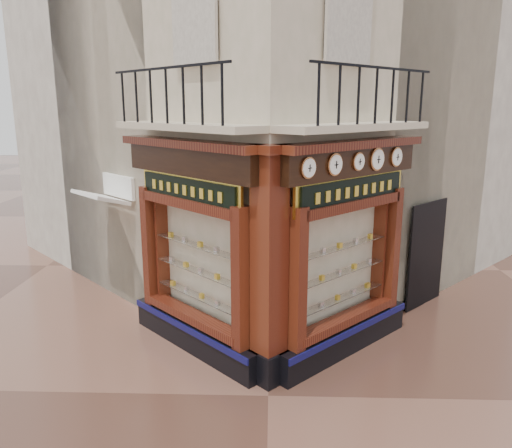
{
  "coord_description": "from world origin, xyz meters",
  "views": [
    {
      "loc": [
        0.04,
        -7.17,
        4.54
      ],
      "look_at": [
        -0.26,
        2.0,
        2.37
      ],
      "focal_mm": 35.0,
      "sensor_mm": 36.0,
      "label": 1
    }
  ],
  "objects_px": {
    "clock_e": "(396,157)",
    "clock_c": "(358,162)",
    "clock_a": "(308,168)",
    "signboard_right": "(353,191)",
    "clock_d": "(377,159)",
    "signboard_left": "(188,190)",
    "clock_b": "(335,165)",
    "corner_pilaster": "(269,271)",
    "awning": "(108,307)"
  },
  "relations": [
    {
      "from": "signboard_left",
      "to": "awning",
      "type": "bearing_deg",
      "value": 3.43
    },
    {
      "from": "corner_pilaster",
      "to": "signboard_right",
      "type": "bearing_deg",
      "value": -10.25
    },
    {
      "from": "corner_pilaster",
      "to": "clock_c",
      "type": "bearing_deg",
      "value": -14.07
    },
    {
      "from": "clock_c",
      "to": "clock_d",
      "type": "xyz_separation_m",
      "value": [
        0.4,
        0.4,
        0.0
      ]
    },
    {
      "from": "clock_c",
      "to": "clock_e",
      "type": "bearing_deg",
      "value": 0.0
    },
    {
      "from": "clock_b",
      "to": "signboard_left",
      "type": "relative_size",
      "value": 0.18
    },
    {
      "from": "clock_a",
      "to": "clock_b",
      "type": "distance_m",
      "value": 0.65
    },
    {
      "from": "corner_pilaster",
      "to": "clock_e",
      "type": "xyz_separation_m",
      "value": [
        2.35,
        1.74,
        1.67
      ]
    },
    {
      "from": "clock_e",
      "to": "signboard_right",
      "type": "xyz_separation_m",
      "value": [
        -0.89,
        -0.73,
        -0.52
      ]
    },
    {
      "from": "clock_a",
      "to": "awning",
      "type": "xyz_separation_m",
      "value": [
        -4.34,
        3.06,
        -3.62
      ]
    },
    {
      "from": "clock_d",
      "to": "clock_e",
      "type": "height_order",
      "value": "clock_d"
    },
    {
      "from": "clock_b",
      "to": "clock_e",
      "type": "distance_m",
      "value": 1.84
    },
    {
      "from": "clock_a",
      "to": "clock_c",
      "type": "distance_m",
      "value": 1.3
    },
    {
      "from": "clock_a",
      "to": "clock_d",
      "type": "distance_m",
      "value": 1.86
    },
    {
      "from": "clock_a",
      "to": "signboard_right",
      "type": "bearing_deg",
      "value": 4.7
    },
    {
      "from": "clock_b",
      "to": "clock_d",
      "type": "relative_size",
      "value": 0.89
    },
    {
      "from": "clock_a",
      "to": "awning",
      "type": "height_order",
      "value": "clock_a"
    },
    {
      "from": "signboard_right",
      "to": "signboard_left",
      "type": "bearing_deg",
      "value": 135.0
    },
    {
      "from": "corner_pilaster",
      "to": "signboard_right",
      "type": "relative_size",
      "value": 1.82
    },
    {
      "from": "corner_pilaster",
      "to": "clock_d",
      "type": "height_order",
      "value": "corner_pilaster"
    },
    {
      "from": "corner_pilaster",
      "to": "clock_e",
      "type": "relative_size",
      "value": 10.85
    },
    {
      "from": "clock_e",
      "to": "clock_a",
      "type": "bearing_deg",
      "value": -180.0
    },
    {
      "from": "awning",
      "to": "clock_b",
      "type": "bearing_deg",
      "value": -163.44
    },
    {
      "from": "signboard_right",
      "to": "corner_pilaster",
      "type": "bearing_deg",
      "value": 169.75
    },
    {
      "from": "clock_a",
      "to": "awning",
      "type": "relative_size",
      "value": 0.25
    },
    {
      "from": "clock_d",
      "to": "signboard_right",
      "type": "xyz_separation_m",
      "value": [
        -0.44,
        -0.28,
        -0.52
      ]
    },
    {
      "from": "clock_b",
      "to": "clock_c",
      "type": "xyz_separation_m",
      "value": [
        0.46,
        0.46,
        0.0
      ]
    },
    {
      "from": "awning",
      "to": "signboard_left",
      "type": "bearing_deg",
      "value": -176.57
    },
    {
      "from": "signboard_left",
      "to": "signboard_right",
      "type": "distance_m",
      "value": 2.92
    },
    {
      "from": "clock_b",
      "to": "signboard_left",
      "type": "distance_m",
      "value": 2.63
    },
    {
      "from": "clock_a",
      "to": "signboard_right",
      "type": "height_order",
      "value": "clock_a"
    },
    {
      "from": "corner_pilaster",
      "to": "clock_e",
      "type": "height_order",
      "value": "corner_pilaster"
    },
    {
      "from": "corner_pilaster",
      "to": "signboard_left",
      "type": "distance_m",
      "value": 2.12
    },
    {
      "from": "clock_e",
      "to": "clock_c",
      "type": "bearing_deg",
      "value": 180.0
    },
    {
      "from": "corner_pilaster",
      "to": "awning",
      "type": "height_order",
      "value": "corner_pilaster"
    },
    {
      "from": "corner_pilaster",
      "to": "clock_b",
      "type": "distance_m",
      "value": 2.02
    },
    {
      "from": "clock_a",
      "to": "signboard_left",
      "type": "distance_m",
      "value": 2.35
    },
    {
      "from": "clock_a",
      "to": "signboard_right",
      "type": "distance_m",
      "value": 1.45
    },
    {
      "from": "clock_d",
      "to": "signboard_right",
      "type": "bearing_deg",
      "value": 167.84
    },
    {
      "from": "clock_a",
      "to": "clock_b",
      "type": "height_order",
      "value": "clock_b"
    },
    {
      "from": "clock_e",
      "to": "clock_b",
      "type": "bearing_deg",
      "value": -180.0
    },
    {
      "from": "corner_pilaster",
      "to": "clock_a",
      "type": "height_order",
      "value": "corner_pilaster"
    },
    {
      "from": "awning",
      "to": "signboard_right",
      "type": "xyz_separation_m",
      "value": [
        5.22,
        -2.03,
        3.1
      ]
    },
    {
      "from": "clock_c",
      "to": "clock_e",
      "type": "distance_m",
      "value": 1.19
    },
    {
      "from": "clock_e",
      "to": "awning",
      "type": "distance_m",
      "value": 7.21
    },
    {
      "from": "clock_a",
      "to": "clock_b",
      "type": "relative_size",
      "value": 0.91
    },
    {
      "from": "clock_b",
      "to": "clock_c",
      "type": "bearing_deg",
      "value": 0.0
    },
    {
      "from": "clock_a",
      "to": "signboard_right",
      "type": "relative_size",
      "value": 0.15
    },
    {
      "from": "clock_c",
      "to": "clock_a",
      "type": "bearing_deg",
      "value": -180.0
    },
    {
      "from": "clock_c",
      "to": "corner_pilaster",
      "type": "bearing_deg",
      "value": 165.93
    }
  ]
}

